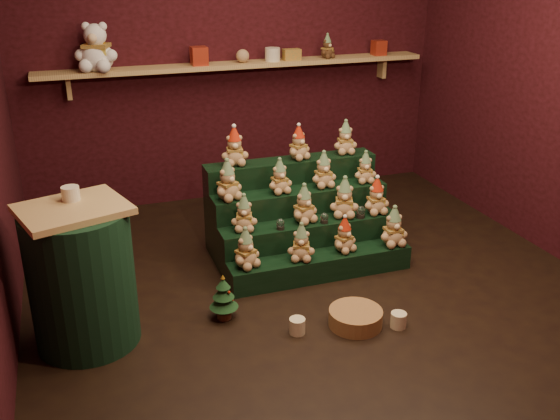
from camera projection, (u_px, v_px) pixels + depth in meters
name	position (u px, v px, depth m)	size (l,w,h in m)	color
ground	(313.00, 285.00, 4.55)	(4.00, 4.00, 0.00)	black
back_wall	(234.00, 51.00, 5.80)	(4.00, 0.10, 2.80)	black
front_wall	(536.00, 209.00, 2.22)	(4.00, 0.10, 2.80)	black
back_shelf	(239.00, 65.00, 5.69)	(3.60, 0.26, 0.24)	tan
riser_tier_front	(321.00, 266.00, 4.64)	(1.40, 0.22, 0.18)	black
riser_tier_midfront	(310.00, 243.00, 4.79)	(1.40, 0.22, 0.36)	black
riser_tier_midback	(300.00, 221.00, 4.95)	(1.40, 0.22, 0.54)	black
riser_tier_back	(290.00, 201.00, 5.11)	(1.40, 0.22, 0.72)	black
teddy_0	(246.00, 248.00, 4.38)	(0.21, 0.19, 0.29)	tan
teddy_1	(301.00, 242.00, 4.49)	(0.20, 0.18, 0.28)	tan
teddy_2	(344.00, 235.00, 4.62)	(0.19, 0.17, 0.27)	tan
teddy_3	(394.00, 226.00, 4.71)	(0.22, 0.20, 0.31)	tan
teddy_4	(244.00, 213.00, 4.53)	(0.19, 0.17, 0.27)	tan
teddy_5	(304.00, 204.00, 4.66)	(0.21, 0.19, 0.29)	tan
teddy_6	(344.00, 197.00, 4.76)	(0.22, 0.20, 0.31)	tan
teddy_7	(376.00, 196.00, 4.82)	(0.20, 0.18, 0.29)	tan
teddy_8	(227.00, 180.00, 4.60)	(0.22, 0.20, 0.30)	tan
teddy_9	(280.00, 176.00, 4.74)	(0.19, 0.17, 0.27)	tan
teddy_10	(324.00, 170.00, 4.86)	(0.20, 0.18, 0.28)	tan
teddy_11	(365.00, 167.00, 4.96)	(0.18, 0.16, 0.25)	tan
teddy_12	(234.00, 146.00, 4.79)	(0.21, 0.19, 0.29)	tan
teddy_13	(298.00, 143.00, 4.93)	(0.19, 0.17, 0.27)	tan
teddy_14	(345.00, 137.00, 5.07)	(0.19, 0.17, 0.27)	tan
snow_globe_a	(280.00, 224.00, 4.58)	(0.06, 0.06, 0.08)	black
snow_globe_b	(324.00, 218.00, 4.68)	(0.06, 0.06, 0.08)	black
snow_globe_c	(361.00, 212.00, 4.77)	(0.07, 0.07, 0.10)	black
side_table	(82.00, 276.00, 3.74)	(0.71, 0.64, 0.90)	tan
table_ornament	(71.00, 193.00, 3.64)	(0.10, 0.10, 0.08)	beige
mini_christmas_tree	(224.00, 297.00, 4.08)	(0.19, 0.19, 0.33)	#4D2D1B
mug_left	(297.00, 326.00, 3.96)	(0.10, 0.10, 0.10)	beige
mug_right	(398.00, 320.00, 4.02)	(0.10, 0.10, 0.10)	beige
wicker_basket	(355.00, 318.00, 4.04)	(0.35, 0.35, 0.11)	#9C6D3E
white_bear	(96.00, 40.00, 5.17)	(0.36, 0.32, 0.50)	white
brown_bear	(327.00, 46.00, 5.86)	(0.16, 0.14, 0.22)	#4A3018
gift_tin_red_a	(199.00, 56.00, 5.51)	(0.14, 0.14, 0.16)	#A12D18
gift_tin_cream	(273.00, 54.00, 5.73)	(0.14, 0.14, 0.12)	beige
gift_tin_red_b	(379.00, 48.00, 6.06)	(0.12, 0.12, 0.14)	#A12D18
shelf_plush_ball	(243.00, 56.00, 5.64)	(0.12, 0.12, 0.12)	tan
scarf_gift_box	(292.00, 54.00, 5.79)	(0.16, 0.10, 0.10)	#C66A1B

